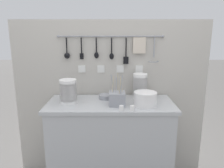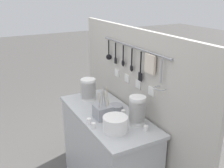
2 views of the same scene
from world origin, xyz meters
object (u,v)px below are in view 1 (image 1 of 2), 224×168
Objects in this scene: cup_front_left at (133,108)px; cup_by_caddy at (122,108)px; cutlery_caddy at (118,98)px; cup_back_left at (120,96)px; cup_edge_near at (154,96)px; bowl_stack_nested_right at (140,86)px; plate_stack at (146,99)px; steel_mixing_bowl at (106,97)px; bowl_stack_back_corner at (69,91)px.

cup_front_left is 1.00× the size of cup_by_caddy.
cutlery_caddy reaches higher than cup_back_left.
cup_edge_near is 0.47m from cup_by_caddy.
bowl_stack_nested_right is 5.56× the size of cup_front_left.
cup_by_caddy is at bearing -133.29° from cup_edge_near.
cutlery_caddy is 6.48× the size of cup_front_left.
cup_front_left is (0.12, -0.14, -0.04)m from cutlery_caddy.
cup_back_left is (-0.32, -0.01, 0.00)m from cup_edge_near.
plate_stack is (0.02, -0.21, -0.06)m from bowl_stack_nested_right.
steel_mixing_bowl is at bearing -178.04° from cup_edge_near.
bowl_stack_back_corner is 0.66m from bowl_stack_nested_right.
bowl_stack_nested_right is at bearing 12.91° from bowl_stack_back_corner.
bowl_stack_nested_right reaches higher than steel_mixing_bowl.
bowl_stack_nested_right is 0.30m from cutlery_caddy.
cup_by_caddy is (-0.21, -0.13, -0.04)m from plate_stack.
steel_mixing_bowl is at bearing 150.30° from plate_stack.
cup_front_left is at bearing 0.00° from cup_by_caddy.
plate_stack is at bearing -2.95° from cutlery_caddy.
bowl_stack_nested_right is 5.56× the size of cup_edge_near.
bowl_stack_nested_right is 0.16m from cup_edge_near.
cup_by_caddy is (0.46, -0.20, -0.09)m from bowl_stack_back_corner.
plate_stack is 0.29m from cup_back_left.
cup_front_left is at bearing -19.65° from bowl_stack_back_corner.
plate_stack is at bearing 31.83° from cup_by_caddy.
bowl_stack_nested_right is (0.65, 0.15, 0.01)m from bowl_stack_back_corner.
bowl_stack_back_corner is 0.43m from cutlery_caddy.
cup_by_caddy is (-0.19, -0.34, -0.10)m from bowl_stack_nested_right.
bowl_stack_nested_right is at bearing 73.56° from cup_front_left.
cutlery_caddy is at bearing -137.45° from bowl_stack_nested_right.
cup_front_left is (-0.12, -0.13, -0.04)m from plate_stack.
cup_edge_near is at bearing 46.71° from cup_by_caddy.
cutlery_caddy is at bearing -60.95° from steel_mixing_bowl.
bowl_stack_back_corner is 0.51m from cup_by_caddy.
cutlery_caddy is 6.48× the size of cup_back_left.
cutlery_caddy reaches higher than steel_mixing_bowl.
bowl_stack_back_corner is 0.80m from cup_edge_near.
bowl_stack_nested_right is 5.56× the size of cup_back_left.
cutlery_caddy reaches higher than cup_front_left.
plate_stack is 4.62× the size of cup_front_left.
plate_stack is 4.62× the size of cup_edge_near.
cup_by_caddy is at bearing 180.00° from cup_front_left.
bowl_stack_back_corner is 0.36m from steel_mixing_bowl.
cup_back_left is (0.13, 0.00, 0.00)m from steel_mixing_bowl.
steel_mixing_bowl is 0.13m from cup_back_left.
bowl_stack_back_corner is at bearing -167.09° from bowl_stack_nested_right.
cup_by_caddy is at bearing -89.58° from cup_back_left.
cup_edge_near is at bearing 62.13° from plate_stack.
bowl_stack_back_corner is at bearing 156.98° from cup_by_caddy.
bowl_stack_nested_right is 0.34m from steel_mixing_bowl.
cup_by_caddy is (0.00, -0.33, 0.00)m from cup_back_left.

